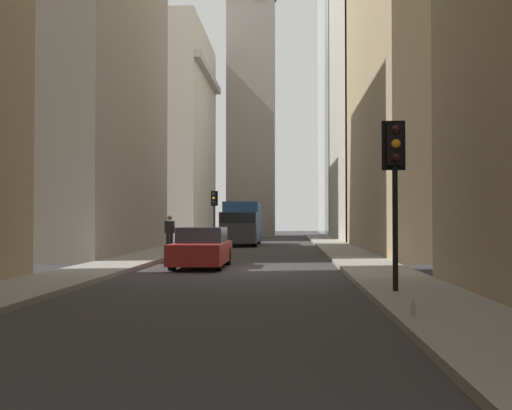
{
  "coord_description": "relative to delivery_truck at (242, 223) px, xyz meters",
  "views": [
    {
      "loc": [
        -20.34,
        -1.68,
        1.7
      ],
      "look_at": [
        19.49,
        0.49,
        2.66
      ],
      "focal_mm": 42.0,
      "sensor_mm": 36.0,
      "label": 1
    }
  ],
  "objects": [
    {
      "name": "ground_plane",
      "position": [
        -18.75,
        -1.4,
        -1.46
      ],
      "size": [
        135.0,
        135.0,
        0.0
      ],
      "primitive_type": "plane",
      "color": "#302D30"
    },
    {
      "name": "discarded_bottle",
      "position": [
        -29.34,
        -5.08,
        -1.21
      ],
      "size": [
        0.07,
        0.07,
        0.27
      ],
      "color": "#999EA3",
      "rests_on": "sidewalk_left"
    },
    {
      "name": "traffic_light_midblock",
      "position": [
        4.5,
        2.38,
        1.36
      ],
      "size": [
        0.43,
        0.52,
        3.66
      ],
      "color": "black",
      "rests_on": "sidewalk_right"
    },
    {
      "name": "delivery_truck",
      "position": [
        0.0,
        0.0,
        0.0
      ],
      "size": [
        6.46,
        2.25,
        2.84
      ],
      "color": "#285699",
      "rests_on": "ground_plane"
    },
    {
      "name": "building_right_midfar",
      "position": [
        -10.28,
        9.2,
        8.4
      ],
      "size": [
        13.41,
        10.0,
        19.73
      ],
      "color": "gray",
      "rests_on": "ground_plane"
    },
    {
      "name": "sedan_red",
      "position": [
        -17.99,
        -0.0,
        -0.8
      ],
      "size": [
        4.3,
        1.78,
        1.42
      ],
      "color": "maroon",
      "rests_on": "ground_plane"
    },
    {
      "name": "pedestrian",
      "position": [
        -10.82,
        2.59,
        -0.37
      ],
      "size": [
        0.26,
        0.44,
        1.74
      ],
      "color": "black",
      "rests_on": "sidewalk_right"
    },
    {
      "name": "sidewalk_right",
      "position": [
        -18.75,
        3.1,
        -1.39
      ],
      "size": [
        90.0,
        2.2,
        0.14
      ],
      "primitive_type": "cube",
      "color": "gray",
      "rests_on": "ground_plane"
    },
    {
      "name": "traffic_light_foreground",
      "position": [
        -25.88,
        -5.41,
        1.43
      ],
      "size": [
        0.43,
        0.52,
        3.75
      ],
      "color": "black",
      "rests_on": "sidewalk_left"
    },
    {
      "name": "building_right_far",
      "position": [
        13.2,
        9.19,
        7.66
      ],
      "size": [
        13.94,
        10.5,
        18.21
      ],
      "color": "beige",
      "rests_on": "ground_plane"
    },
    {
      "name": "sidewalk_left",
      "position": [
        -18.75,
        -5.9,
        -1.39
      ],
      "size": [
        90.0,
        2.2,
        0.14
      ],
      "primitive_type": "cube",
      "color": "gray",
      "rests_on": "ground_plane"
    },
    {
      "name": "building_left_far",
      "position": [
        9.59,
        -12.0,
        12.13
      ],
      "size": [
        16.9,
        10.0,
        27.18
      ],
      "color": "#A8A091",
      "rests_on": "ground_plane"
    },
    {
      "name": "church_spire",
      "position": [
        21.57,
        0.7,
        17.1
      ],
      "size": [
        5.19,
        5.19,
        35.6
      ],
      "color": "gray",
      "rests_on": "ground_plane"
    },
    {
      "name": "building_left_midfar",
      "position": [
        -6.98,
        -12.0,
        11.87
      ],
      "size": [
        18.67,
        10.0,
        26.67
      ],
      "color": "#9E8966",
      "rests_on": "ground_plane"
    }
  ]
}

